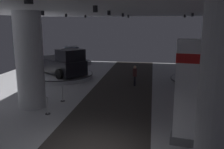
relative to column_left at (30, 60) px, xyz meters
name	(u,v)px	position (x,y,z in m)	size (l,w,h in m)	color
ceiling_with_spotlights	(88,1)	(4.73, -4.73, 2.80)	(24.00, 44.00, 0.39)	silver
column_left	(30,60)	(0.00, 0.00, 0.00)	(1.55, 1.55, 5.50)	silver
column_right	(223,99)	(8.91, -5.74, 0.00)	(1.42, 1.42, 5.50)	#ADADB2
brand_sign_pylon	(189,92)	(8.34, -3.23, -0.55)	(1.35, 0.83, 4.26)	slate
display_platform_far_right	(206,80)	(11.30, 8.04, -2.62)	(5.71, 5.71, 0.24)	#B7B7BC
display_car_far_right	(207,70)	(11.30, 8.01, -1.75)	(2.49, 4.34, 1.71)	#2D5638
display_platform_deep_left	(72,63)	(-2.43, 14.51, -2.55)	(4.53, 4.53, 0.36)	#B7B7BC
display_car_deep_left	(72,55)	(-2.44, 14.53, -1.62)	(3.42, 4.57, 1.71)	navy
display_platform_far_left	(61,75)	(-1.13, 7.54, -2.54)	(5.68, 5.68, 0.38)	#B7B7BC
pickup_truck_far_left	(62,64)	(-0.88, 7.34, -1.44)	(5.43, 4.98, 2.30)	black
visitor_walking_near	(135,74)	(5.56, 5.83, -1.84)	(0.32, 0.32, 1.59)	black
stanchion_a	(63,96)	(1.40, 1.22, -2.38)	(0.28, 0.28, 1.01)	#333338
stanchion_b	(47,108)	(1.38, -1.02, -2.38)	(0.28, 0.28, 1.01)	#333338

